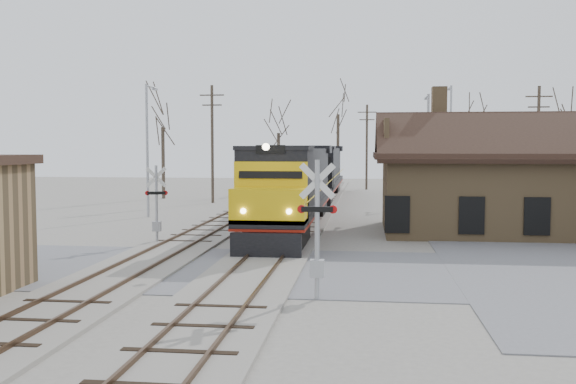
% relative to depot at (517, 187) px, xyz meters
% --- Properties ---
extents(ground, '(140.00, 140.00, 0.00)m').
position_rel_depot_xyz_m(ground, '(-11.99, -12.00, -2.41)').
color(ground, gray).
rests_on(ground, ground).
extents(road, '(60.00, 9.00, 0.03)m').
position_rel_depot_xyz_m(road, '(-11.99, -12.00, -2.39)').
color(road, slate).
rests_on(road, ground).
extents(track_main, '(3.40, 90.00, 0.24)m').
position_rel_depot_xyz_m(track_main, '(-11.99, 3.00, -2.34)').
color(track_main, gray).
rests_on(track_main, ground).
extents(track_siding, '(3.40, 90.00, 0.24)m').
position_rel_depot_xyz_m(track_siding, '(-16.49, 3.00, -2.34)').
color(track_siding, gray).
rests_on(track_siding, ground).
extents(depot, '(15.20, 9.31, 7.90)m').
position_rel_depot_xyz_m(depot, '(0.00, 0.00, 0.00)').
color(depot, olive).
rests_on(depot, ground).
extents(locomotive_lead, '(3.13, 20.95, 4.65)m').
position_rel_depot_xyz_m(locomotive_lead, '(-11.99, -0.10, 0.04)').
color(locomotive_lead, black).
rests_on(locomotive_lead, ground).
extents(locomotive_trailing, '(3.13, 20.95, 4.40)m').
position_rel_depot_xyz_m(locomotive_trailing, '(-11.99, 21.12, 0.04)').
color(locomotive_trailing, black).
rests_on(locomotive_trailing, ground).
extents(crossbuck_near, '(1.19, 0.31, 4.17)m').
position_rel_depot_xyz_m(crossbuck_near, '(-9.42, -16.40, -0.46)').
color(crossbuck_near, '#A5A8AD').
rests_on(crossbuck_near, ground).
extents(crossbuck_far, '(1.02, 0.43, 3.70)m').
position_rel_depot_xyz_m(crossbuck_far, '(-17.75, -6.28, -0.65)').
color(crossbuck_far, '#A5A8AD').
rests_on(crossbuck_far, ground).
extents(streetlight_a, '(0.25, 2.04, 8.62)m').
position_rel_depot_xyz_m(streetlight_a, '(-22.10, 5.11, 2.44)').
color(streetlight_a, '#A5A8AD').
rests_on(streetlight_a, ground).
extents(streetlight_b, '(0.25, 2.04, 8.15)m').
position_rel_depot_xyz_m(streetlight_b, '(-3.85, 9.50, 2.19)').
color(streetlight_b, '#A5A8AD').
rests_on(streetlight_b, ground).
extents(streetlight_c, '(0.25, 2.04, 9.73)m').
position_rel_depot_xyz_m(streetlight_c, '(-0.97, 20.37, 3.00)').
color(streetlight_c, '#A5A8AD').
rests_on(streetlight_c, ground).
extents(utility_pole_a, '(2.00, 0.24, 9.55)m').
position_rel_depot_xyz_m(utility_pole_a, '(-20.45, 15.88, 2.59)').
color(utility_pole_a, '#382D23').
rests_on(utility_pole_a, ground).
extents(utility_pole_b, '(2.00, 0.24, 9.08)m').
position_rel_depot_xyz_m(utility_pole_b, '(-7.96, 34.05, 2.35)').
color(utility_pole_b, '#382D23').
rests_on(utility_pole_b, ground).
extents(utility_pole_c, '(2.00, 0.24, 9.22)m').
position_rel_depot_xyz_m(utility_pole_c, '(5.09, 16.09, 2.42)').
color(utility_pole_c, '#382D23').
rests_on(utility_pole_c, ground).
extents(tree_a, '(4.21, 4.21, 10.31)m').
position_rel_depot_xyz_m(tree_a, '(-25.86, 19.76, 4.93)').
color(tree_a, '#382D23').
rests_on(tree_a, ground).
extents(tree_b, '(3.97, 3.97, 9.74)m').
position_rel_depot_xyz_m(tree_b, '(-16.68, 28.05, 4.52)').
color(tree_b, '#382D23').
rests_on(tree_b, ground).
extents(tree_c, '(5.39, 5.39, 13.20)m').
position_rel_depot_xyz_m(tree_c, '(-11.04, 33.99, 7.00)').
color(tree_c, '#382D23').
rests_on(tree_c, ground).
extents(tree_d, '(4.37, 4.37, 10.70)m').
position_rel_depot_xyz_m(tree_d, '(2.35, 28.83, 5.21)').
color(tree_d, '#382D23').
rests_on(tree_d, ground).
extents(tree_e, '(3.93, 3.93, 9.62)m').
position_rel_depot_xyz_m(tree_e, '(9.34, 24.58, 4.44)').
color(tree_e, '#382D23').
rests_on(tree_e, ground).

